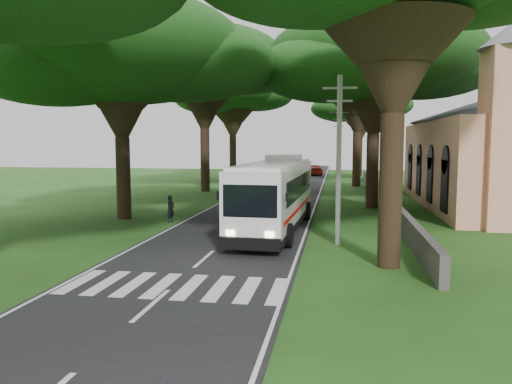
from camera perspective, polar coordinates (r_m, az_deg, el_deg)
name	(u,v)px	position (r m, az deg, el deg)	size (l,w,h in m)	color
ground	(190,272)	(19.30, -7.52, -9.02)	(140.00, 140.00, 0.00)	#224313
road	(274,198)	(43.47, 2.05, -0.70)	(8.00, 120.00, 0.04)	black
crosswalk	(173,287)	(17.47, -9.45, -10.64)	(8.00, 3.00, 0.01)	silver
property_wall	(381,194)	(42.22, 14.08, -0.26)	(0.35, 50.00, 1.20)	#383533
church	(509,142)	(41.30, 26.91, 5.15)	(14.00, 24.00, 11.60)	#E69670
pole_near	(339,157)	(23.86, 9.44, 3.94)	(1.60, 0.24, 8.00)	gray
pole_mid	(338,150)	(43.86, 9.40, 4.74)	(1.60, 0.24, 8.00)	gray
pole_far	(338,147)	(63.85, 9.39, 5.04)	(1.60, 0.24, 8.00)	gray
tree_l_mida	(120,52)	(33.21, -15.28, 15.18)	(15.94, 15.94, 13.90)	black
tree_l_midb	(204,62)	(50.16, -5.96, 14.54)	(16.18, 16.18, 16.11)	black
tree_l_far	(233,92)	(67.63, -2.69, 11.34)	(13.27, 13.27, 14.46)	black
tree_r_mida	(375,57)	(38.42, 13.44, 14.73)	(15.53, 15.53, 14.37)	black
tree_r_midb	(358,77)	(56.32, 11.61, 12.80)	(12.45, 12.45, 14.77)	black
tree_r_far	(360,102)	(74.13, 11.82, 10.04)	(12.69, 12.69, 13.43)	black
coach_bus	(275,194)	(27.40, 2.21, -0.24)	(3.45, 12.98, 3.80)	silver
distant_car_b	(287,170)	(72.93, 3.59, 2.48)	(1.47, 4.22, 1.39)	#21304D
distant_car_c	(313,170)	(73.65, 6.59, 2.52)	(2.09, 5.15, 1.49)	#A01F17
pedestrian	(171,209)	(30.78, -9.73, -1.93)	(0.61, 0.40, 1.66)	black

